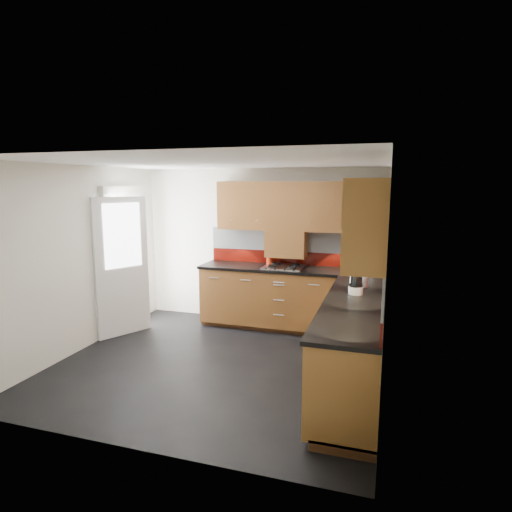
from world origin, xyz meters
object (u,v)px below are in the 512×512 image
(gas_hob, at_px, (284,267))
(utensil_pot, at_px, (270,258))
(toaster, at_px, (367,264))
(food_processor, at_px, (356,283))

(gas_hob, bearing_deg, utensil_pot, 141.64)
(gas_hob, relative_size, toaster, 1.78)
(gas_hob, height_order, toaster, toaster)
(gas_hob, xyz_separation_m, toaster, (1.19, 0.11, 0.08))
(utensil_pot, height_order, toaster, utensil_pot)
(toaster, bearing_deg, food_processor, -92.22)
(toaster, distance_m, food_processor, 1.37)
(toaster, relative_size, food_processor, 1.22)
(toaster, height_order, food_processor, food_processor)
(gas_hob, bearing_deg, toaster, 5.31)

